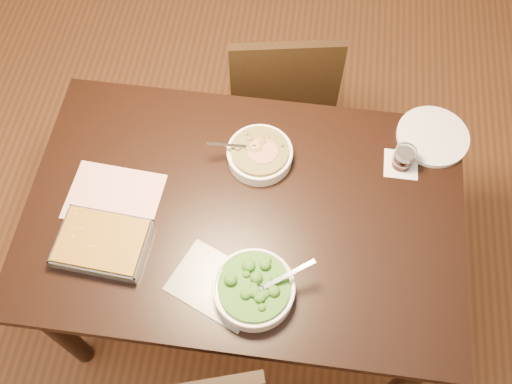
{
  "coord_description": "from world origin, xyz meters",
  "views": [
    {
      "loc": [
        0.14,
        -0.8,
        2.38
      ],
      "look_at": [
        0.03,
        0.04,
        0.8
      ],
      "focal_mm": 40.0,
      "sensor_mm": 36.0,
      "label": 1
    }
  ],
  "objects_px": {
    "chair_far": "(281,91)",
    "dinner_plate": "(433,136)",
    "broccoli_bowl": "(254,289)",
    "baking_dish": "(103,243)",
    "stew_bowl": "(260,154)",
    "wine_tumbler": "(404,157)",
    "table": "(245,223)"
  },
  "relations": [
    {
      "from": "baking_dish",
      "to": "chair_far",
      "type": "height_order",
      "value": "chair_far"
    },
    {
      "from": "baking_dish",
      "to": "dinner_plate",
      "type": "distance_m",
      "value": 1.15
    },
    {
      "from": "stew_bowl",
      "to": "baking_dish",
      "type": "height_order",
      "value": "stew_bowl"
    },
    {
      "from": "stew_bowl",
      "to": "dinner_plate",
      "type": "xyz_separation_m",
      "value": [
        0.57,
        0.16,
        -0.02
      ]
    },
    {
      "from": "table",
      "to": "broccoli_bowl",
      "type": "distance_m",
      "value": 0.3
    },
    {
      "from": "broccoli_bowl",
      "to": "chair_far",
      "type": "height_order",
      "value": "chair_far"
    },
    {
      "from": "dinner_plate",
      "to": "chair_far",
      "type": "xyz_separation_m",
      "value": [
        -0.55,
        0.33,
        -0.26
      ]
    },
    {
      "from": "stew_bowl",
      "to": "broccoli_bowl",
      "type": "bearing_deg",
      "value": -84.77
    },
    {
      "from": "dinner_plate",
      "to": "wine_tumbler",
      "type": "bearing_deg",
      "value": -130.77
    },
    {
      "from": "wine_tumbler",
      "to": "dinner_plate",
      "type": "xyz_separation_m",
      "value": [
        0.11,
        0.12,
        -0.04
      ]
    },
    {
      "from": "broccoli_bowl",
      "to": "baking_dish",
      "type": "relative_size",
      "value": 0.9
    },
    {
      "from": "stew_bowl",
      "to": "dinner_plate",
      "type": "relative_size",
      "value": 0.99
    },
    {
      "from": "table",
      "to": "baking_dish",
      "type": "distance_m",
      "value": 0.46
    },
    {
      "from": "wine_tumbler",
      "to": "dinner_plate",
      "type": "relative_size",
      "value": 0.33
    },
    {
      "from": "chair_far",
      "to": "wine_tumbler",
      "type": "bearing_deg",
      "value": 123.76
    },
    {
      "from": "wine_tumbler",
      "to": "chair_far",
      "type": "relative_size",
      "value": 0.09
    },
    {
      "from": "table",
      "to": "wine_tumbler",
      "type": "distance_m",
      "value": 0.57
    },
    {
      "from": "table",
      "to": "baking_dish",
      "type": "height_order",
      "value": "baking_dish"
    },
    {
      "from": "table",
      "to": "baking_dish",
      "type": "bearing_deg",
      "value": -156.39
    },
    {
      "from": "broccoli_bowl",
      "to": "wine_tumbler",
      "type": "height_order",
      "value": "broccoli_bowl"
    },
    {
      "from": "wine_tumbler",
      "to": "chair_far",
      "type": "height_order",
      "value": "chair_far"
    },
    {
      "from": "broccoli_bowl",
      "to": "baking_dish",
      "type": "xyz_separation_m",
      "value": [
        -0.48,
        0.09,
        -0.01
      ]
    },
    {
      "from": "table",
      "to": "chair_far",
      "type": "relative_size",
      "value": 1.58
    },
    {
      "from": "table",
      "to": "stew_bowl",
      "type": "height_order",
      "value": "stew_bowl"
    },
    {
      "from": "broccoli_bowl",
      "to": "wine_tumbler",
      "type": "relative_size",
      "value": 3.21
    },
    {
      "from": "chair_far",
      "to": "dinner_plate",
      "type": "bearing_deg",
      "value": 138.26
    },
    {
      "from": "chair_far",
      "to": "table",
      "type": "bearing_deg",
      "value": 75.33
    },
    {
      "from": "wine_tumbler",
      "to": "dinner_plate",
      "type": "height_order",
      "value": "wine_tumbler"
    },
    {
      "from": "broccoli_bowl",
      "to": "stew_bowl",
      "type": "bearing_deg",
      "value": 95.23
    },
    {
      "from": "stew_bowl",
      "to": "chair_far",
      "type": "height_order",
      "value": "chair_far"
    },
    {
      "from": "dinner_plate",
      "to": "chair_far",
      "type": "distance_m",
      "value": 0.69
    },
    {
      "from": "baking_dish",
      "to": "chair_far",
      "type": "relative_size",
      "value": 0.32
    }
  ]
}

